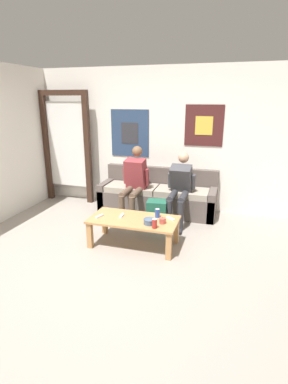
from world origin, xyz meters
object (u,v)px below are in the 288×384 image
(couch, at_px, (158,197))
(game_controller_near_left, at_px, (99,216))
(person_seated_teen, at_px, (180,186))
(game_controller_far_center, at_px, (171,218))
(drink_can_red, at_px, (155,224))
(person_seated_adult, at_px, (134,181))
(pillar_candle, at_px, (163,221))
(ceramic_bowl, at_px, (149,221))
(drink_can_blue, at_px, (157,213))
(game_controller_near_right, at_px, (122,216))
(coffee_table, at_px, (134,223))
(backpack, at_px, (157,215))

(couch, bearing_deg, game_controller_near_left, -107.24)
(person_seated_teen, height_order, game_controller_far_center, person_seated_teen)
(person_seated_teen, distance_m, drink_can_red, 1.30)
(person_seated_adult, height_order, pillar_candle, person_seated_adult)
(game_controller_near_left, xyz_separation_m, game_controller_far_center, (0.97, 0.21, 0.00))
(person_seated_adult, distance_m, person_seated_teen, 0.79)
(ceramic_bowl, bearing_deg, drink_can_red, -45.44)
(drink_can_blue, bearing_deg, game_controller_near_right, -166.57)
(person_seated_teen, distance_m, pillar_candle, 1.13)
(coffee_table, xyz_separation_m, person_seated_adult, (-0.35, 1.04, 0.31))
(backpack, relative_size, pillar_candle, 5.33)
(person_seated_adult, relative_size, drink_can_blue, 9.80)
(couch, distance_m, pillar_candle, 1.52)
(pillar_candle, distance_m, drink_can_blue, 0.23)
(coffee_table, bearing_deg, game_controller_near_left, -169.82)
(drink_can_red, bearing_deg, person_seated_adult, 119.20)
(pillar_candle, bearing_deg, coffee_table, 173.72)
(person_seated_adult, height_order, drink_can_blue, person_seated_adult)
(coffee_table, xyz_separation_m, person_seated_teen, (0.44, 1.07, 0.28))
(pillar_candle, bearing_deg, game_controller_near_left, -177.48)
(backpack, xyz_separation_m, pillar_candle, (0.26, -0.71, 0.22))
(game_controller_far_center, bearing_deg, drink_can_blue, 175.07)
(person_seated_adult, distance_m, ceramic_bowl, 1.33)
(drink_can_red, relative_size, game_controller_far_center, 0.92)
(person_seated_adult, height_order, drink_can_red, person_seated_adult)
(couch, bearing_deg, person_seated_teen, -35.72)
(pillar_candle, xyz_separation_m, drink_can_red, (-0.06, -0.18, 0.02))
(coffee_table, bearing_deg, person_seated_teen, 67.38)
(backpack, bearing_deg, ceramic_bowl, -82.69)
(ceramic_bowl, relative_size, game_controller_near_right, 1.10)
(person_seated_teen, height_order, backpack, person_seated_teen)
(person_seated_teen, relative_size, game_controller_far_center, 8.41)
(drink_can_blue, distance_m, game_controller_near_right, 0.51)
(backpack, height_order, game_controller_near_right, backpack)
(game_controller_far_center, bearing_deg, backpack, 122.05)
(person_seated_adult, relative_size, ceramic_bowl, 7.62)
(drink_can_red, bearing_deg, game_controller_near_right, 155.41)
(coffee_table, height_order, drink_can_red, drink_can_red)
(couch, bearing_deg, drink_can_red, -76.94)
(ceramic_bowl, xyz_separation_m, game_controller_near_right, (-0.45, 0.15, -0.03))
(ceramic_bowl, bearing_deg, couch, 100.38)
(drink_can_blue, distance_m, drink_can_red, 0.37)
(person_seated_teen, xyz_separation_m, drink_can_blue, (-0.14, -0.92, -0.15))
(ceramic_bowl, distance_m, pillar_candle, 0.18)
(person_seated_adult, xyz_separation_m, ceramic_bowl, (0.61, -1.16, -0.20))
(couch, xyz_separation_m, pillar_candle, (0.44, -1.45, 0.16))
(couch, xyz_separation_m, game_controller_near_right, (-0.17, -1.37, 0.14))
(person_seated_adult, xyz_separation_m, game_controller_far_center, (0.84, -0.91, -0.23))
(coffee_table, distance_m, person_seated_teen, 1.19)
(game_controller_far_center, bearing_deg, pillar_candle, -112.77)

